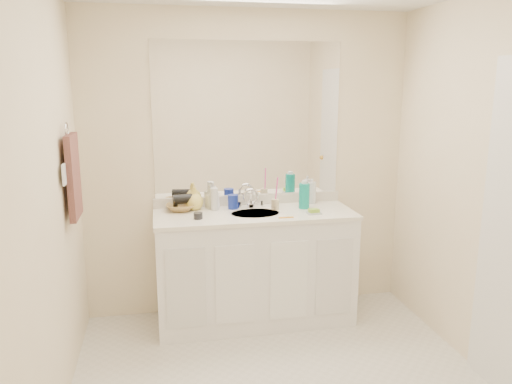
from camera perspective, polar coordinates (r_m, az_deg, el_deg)
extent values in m
cube|color=#FEECC6|center=(4.00, -0.91, 3.08)|extent=(2.60, 0.02, 2.40)
cube|color=#FEECC6|center=(1.60, 16.52, -12.00)|extent=(2.60, 0.02, 2.40)
cube|color=#FEECC6|center=(2.72, -23.47, -2.39)|extent=(0.02, 2.60, 2.40)
cube|color=#FEECC6|center=(3.33, 26.08, -0.07)|extent=(0.02, 2.60, 2.40)
cube|color=white|center=(3.94, -0.14, -8.76)|extent=(1.50, 0.55, 0.85)
cube|color=white|center=(3.80, -0.15, -2.56)|extent=(1.52, 0.57, 0.03)
cube|color=silver|center=(4.04, -0.86, -0.88)|extent=(1.52, 0.03, 0.08)
cylinder|color=beige|center=(3.78, -0.09, -2.60)|extent=(0.37, 0.37, 0.02)
cylinder|color=silver|center=(3.94, -0.60, -0.99)|extent=(0.02, 0.02, 0.11)
cube|color=white|center=(3.95, -0.91, 8.23)|extent=(1.48, 0.01, 1.20)
cylinder|color=#172B9F|center=(3.90, -2.64, -1.12)|extent=(0.08, 0.08, 0.11)
cylinder|color=#CCBB90|center=(3.88, 2.19, -1.42)|extent=(0.07, 0.07, 0.08)
cylinder|color=#FF43AA|center=(3.86, 2.35, 0.16)|extent=(0.03, 0.04, 0.21)
cylinder|color=#0C9585|center=(3.92, 5.53, -0.45)|extent=(0.11, 0.11, 0.20)
cylinder|color=silver|center=(4.09, 6.40, -0.10)|extent=(0.08, 0.08, 0.17)
cube|color=silver|center=(3.78, 6.62, -2.40)|extent=(0.11, 0.09, 0.01)
cube|color=#89BB2D|center=(3.78, 6.62, -2.13)|extent=(0.08, 0.06, 0.03)
cube|color=orange|center=(3.66, 3.48, -2.91)|extent=(0.11, 0.02, 0.00)
cylinder|color=black|center=(3.64, -6.63, -2.71)|extent=(0.09, 0.09, 0.05)
cylinder|color=silver|center=(3.86, -4.77, -0.84)|extent=(0.07, 0.07, 0.17)
imported|color=white|center=(3.92, -4.67, -0.62)|extent=(0.08, 0.08, 0.18)
imported|color=beige|center=(3.92, -5.13, -0.73)|extent=(0.09, 0.09, 0.16)
imported|color=#E9D25A|center=(3.90, -7.08, -0.72)|extent=(0.18, 0.18, 0.18)
imported|color=olive|center=(3.89, -8.59, -1.72)|extent=(0.25, 0.25, 0.05)
cylinder|color=black|center=(3.88, -8.33, -0.81)|extent=(0.16, 0.10, 0.08)
torus|color=silver|center=(3.41, -20.83, 6.61)|extent=(0.01, 0.11, 0.11)
cube|color=#4A2B28|center=(3.45, -20.12, 1.67)|extent=(0.04, 0.32, 0.55)
cube|color=white|center=(3.25, -21.09, 1.88)|extent=(0.01, 0.08, 0.13)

